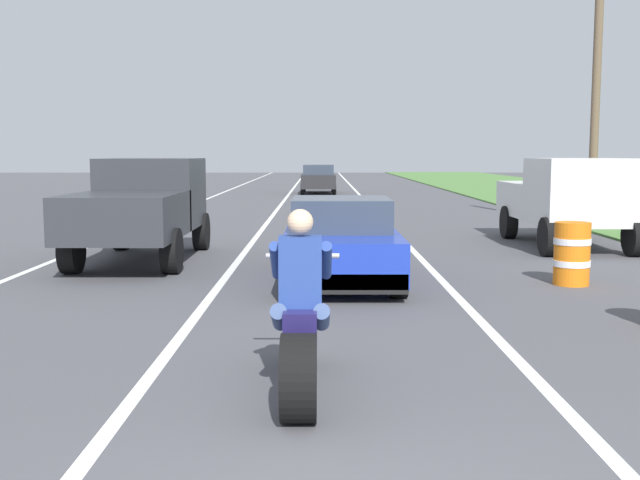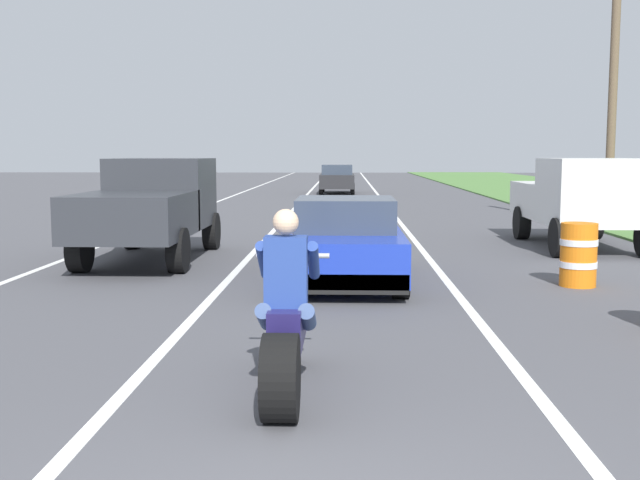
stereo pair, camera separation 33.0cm
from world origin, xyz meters
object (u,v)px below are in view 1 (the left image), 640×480
object	(u,v)px
motorcycle_with_rider	(299,329)
pickup_truck_right_shoulder_white	(564,197)
sports_car_blue	(339,242)
pickup_truck_left_lane_dark_grey	(140,204)
construction_barrel_mid	(570,253)
distant_car_far_ahead	(317,179)

from	to	relation	value
motorcycle_with_rider	pickup_truck_right_shoulder_white	distance (m)	12.19
sports_car_blue	pickup_truck_left_lane_dark_grey	world-z (taller)	pickup_truck_left_lane_dark_grey
pickup_truck_right_shoulder_white	construction_barrel_mid	world-z (taller)	pickup_truck_right_shoulder_white
sports_car_blue	construction_barrel_mid	bearing A→B (deg)	-6.64
pickup_truck_left_lane_dark_grey	construction_barrel_mid	bearing A→B (deg)	-20.20
pickup_truck_right_shoulder_white	construction_barrel_mid	xyz separation A→B (m)	(-1.52, -5.11, -0.60)
sports_car_blue	pickup_truck_right_shoulder_white	bearing A→B (deg)	42.12
sports_car_blue	pickup_truck_left_lane_dark_grey	xyz separation A→B (m)	(-3.79, 2.32, 0.48)
pickup_truck_right_shoulder_white	distant_car_far_ahead	xyz separation A→B (m)	(-5.60, 22.93, -0.33)
motorcycle_with_rider	pickup_truck_left_lane_dark_grey	size ratio (longest dim) A/B	0.46
distant_car_far_ahead	motorcycle_with_rider	bearing A→B (deg)	-90.14
pickup_truck_right_shoulder_white	distant_car_far_ahead	distance (m)	23.60
construction_barrel_mid	distant_car_far_ahead	distance (m)	28.34
distant_car_far_ahead	pickup_truck_left_lane_dark_grey	bearing A→B (deg)	-97.58
sports_car_blue	pickup_truck_right_shoulder_white	xyz separation A→B (m)	(5.18, 4.69, 0.48)
sports_car_blue	construction_barrel_mid	size ratio (longest dim) A/B	4.30
sports_car_blue	distant_car_far_ahead	bearing A→B (deg)	90.87
construction_barrel_mid	motorcycle_with_rider	bearing A→B (deg)	-126.38
construction_barrel_mid	pickup_truck_left_lane_dark_grey	bearing A→B (deg)	159.80
pickup_truck_left_lane_dark_grey	sports_car_blue	bearing A→B (deg)	-31.44
distant_car_far_ahead	sports_car_blue	bearing A→B (deg)	-89.13
motorcycle_with_rider	pickup_truck_left_lane_dark_grey	bearing A→B (deg)	111.35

